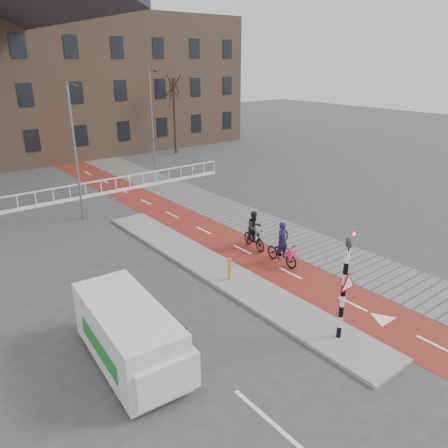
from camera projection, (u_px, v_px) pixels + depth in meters
ground at (303, 306)px, 15.28m from camera, size 120.00×120.00×0.00m
bike_lane at (182, 220)px, 23.48m from camera, size 2.50×60.00×0.01m
sidewalk at (223, 209)px, 25.10m from camera, size 3.00×60.00×0.01m
curb_island at (217, 270)px, 17.79m from camera, size 1.80×16.00×0.12m
traffic_signal at (345, 283)px, 12.74m from camera, size 0.80×0.80×3.68m
bollard at (229, 269)px, 16.78m from camera, size 0.12×0.12×0.89m
cyclist_near at (282, 250)px, 18.26m from camera, size 0.69×1.77×1.84m
cyclist_far at (254, 233)px, 19.70m from camera, size 0.82×1.67×1.77m
van at (128, 334)px, 12.12m from camera, size 2.03×4.38×1.83m
railing at (18, 206)px, 24.75m from camera, size 28.00×0.10×0.99m
tree_right at (175, 117)px, 38.87m from camera, size 0.23×0.23×6.58m
streetlight_near at (76, 154)px, 22.43m from camera, size 0.12×0.12×7.08m
streetlight_right at (152, 119)px, 34.24m from camera, size 0.12×0.12×7.42m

